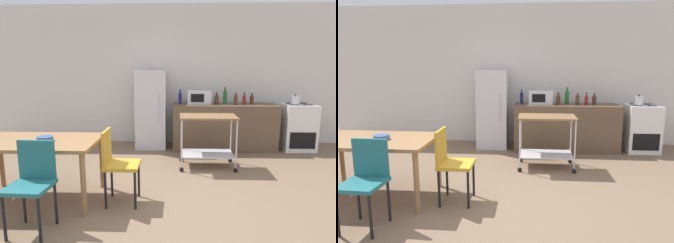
{
  "view_description": "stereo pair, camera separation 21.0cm",
  "coord_description": "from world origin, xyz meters",
  "views": [
    {
      "loc": [
        0.01,
        -3.22,
        1.6
      ],
      "look_at": [
        -0.16,
        1.2,
        0.8
      ],
      "focal_mm": 31.7,
      "sensor_mm": 36.0,
      "label": 1
    },
    {
      "loc": [
        0.22,
        -3.21,
        1.6
      ],
      "look_at": [
        -0.16,
        1.2,
        0.8
      ],
      "focal_mm": 31.7,
      "sensor_mm": 36.0,
      "label": 2
    }
  ],
  "objects": [
    {
      "name": "refrigerator",
      "position": [
        -0.55,
        2.7,
        0.78
      ],
      "size": [
        0.6,
        0.63,
        1.55
      ],
      "color": "silver",
      "rests_on": "ground_plane"
    },
    {
      "name": "fruit_bowl",
      "position": [
        -1.57,
        0.13,
        0.78
      ],
      "size": [
        0.19,
        0.19,
        0.06
      ],
      "primitive_type": "cylinder",
      "color": "#33598C",
      "rests_on": "dining_table"
    },
    {
      "name": "bottle_olive_oil",
      "position": [
        1.1,
        2.51,
        1.0
      ],
      "size": [
        0.07,
        0.07,
        0.23
      ],
      "color": "#4C2D19",
      "rests_on": "kitchen_counter"
    },
    {
      "name": "back_wall",
      "position": [
        0.0,
        3.2,
        1.45
      ],
      "size": [
        8.4,
        0.12,
        2.9
      ],
      "primitive_type": "cube",
      "color": "silver",
      "rests_on": "ground_plane"
    },
    {
      "name": "kitchen_cart",
      "position": [
        0.48,
        1.47,
        0.57
      ],
      "size": [
        0.91,
        0.57,
        0.85
      ],
      "color": "brown",
      "rests_on": "ground_plane"
    },
    {
      "name": "bottle_sparkling_water",
      "position": [
        1.28,
        2.59,
        0.99
      ],
      "size": [
        0.06,
        0.06,
        0.24
      ],
      "color": "maroon",
      "rests_on": "kitchen_counter"
    },
    {
      "name": "chair_teal",
      "position": [
        -1.43,
        -0.51,
        0.52
      ],
      "size": [
        0.41,
        0.41,
        0.89
      ],
      "rotation": [
        0.0,
        0.0,
        -0.04
      ],
      "color": "#1E666B",
      "rests_on": "ground_plane"
    },
    {
      "name": "kettle",
      "position": [
        2.23,
        2.52,
        1.0
      ],
      "size": [
        0.24,
        0.17,
        0.19
      ],
      "color": "silver",
      "rests_on": "stove_oven"
    },
    {
      "name": "bottle_vinegar",
      "position": [
        0.92,
        2.7,
        1.04
      ],
      "size": [
        0.08,
        0.08,
        0.32
      ],
      "color": "#1E6628",
      "rests_on": "kitchen_counter"
    },
    {
      "name": "bottle_sesame_oil",
      "position": [
        0.03,
        2.63,
        1.02
      ],
      "size": [
        0.07,
        0.07,
        0.28
      ],
      "color": "navy",
      "rests_on": "kitchen_counter"
    },
    {
      "name": "ground_plane",
      "position": [
        0.0,
        0.0,
        0.0
      ],
      "size": [
        12.0,
        12.0,
        0.0
      ],
      "primitive_type": "plane",
      "color": "brown"
    },
    {
      "name": "stove_oven",
      "position": [
        2.35,
        2.62,
        0.45
      ],
      "size": [
        0.6,
        0.61,
        0.92
      ],
      "color": "white",
      "rests_on": "ground_plane"
    },
    {
      "name": "bottle_hot_sauce",
      "position": [
        0.74,
        2.59,
        0.99
      ],
      "size": [
        0.08,
        0.08,
        0.23
      ],
      "color": "#4C2D19",
      "rests_on": "kitchen_counter"
    },
    {
      "name": "dining_table",
      "position": [
        -1.71,
        0.17,
        0.67
      ],
      "size": [
        1.5,
        0.9,
        0.75
      ],
      "color": "olive",
      "rests_on": "ground_plane"
    },
    {
      "name": "bottle_wine",
      "position": [
        1.44,
        2.67,
        0.99
      ],
      "size": [
        0.08,
        0.08,
        0.21
      ],
      "color": "#4C2D19",
      "rests_on": "kitchen_counter"
    },
    {
      "name": "kitchen_counter",
      "position": [
        0.9,
        2.6,
        0.45
      ],
      "size": [
        2.0,
        0.64,
        0.9
      ],
      "primitive_type": "cube",
      "color": "brown",
      "rests_on": "ground_plane"
    },
    {
      "name": "microwave",
      "position": [
        0.4,
        2.66,
        1.03
      ],
      "size": [
        0.46,
        0.35,
        0.26
      ],
      "color": "silver",
      "rests_on": "kitchen_counter"
    },
    {
      "name": "chair_mustard",
      "position": [
        -0.72,
        0.11,
        0.52
      ],
      "size": [
        0.4,
        0.4,
        0.89
      ],
      "rotation": [
        0.0,
        0.0,
        1.58
      ],
      "color": "gold",
      "rests_on": "ground_plane"
    }
  ]
}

